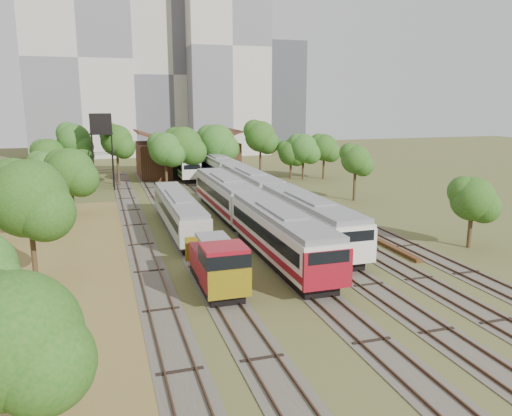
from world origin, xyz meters
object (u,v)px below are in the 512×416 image
object	(u,v)px
railcar_red_set	(248,212)
shunter_locomotive	(218,266)
railcar_green_set	(250,188)
water_tower	(101,126)

from	to	relation	value
railcar_red_set	shunter_locomotive	bearing A→B (deg)	-114.40
railcar_red_set	railcar_green_set	size ratio (longest dim) A/B	0.66
railcar_red_set	railcar_green_set	xyz separation A→B (m)	(4.00, 12.61, -0.01)
railcar_red_set	railcar_green_set	distance (m)	13.23
railcar_green_set	shunter_locomotive	world-z (taller)	railcar_green_set
shunter_locomotive	water_tower	size ratio (longest dim) A/B	0.77
railcar_green_set	shunter_locomotive	size ratio (longest dim) A/B	6.43
railcar_green_set	shunter_locomotive	distance (m)	27.71
water_tower	railcar_green_set	bearing A→B (deg)	-45.44
railcar_green_set	water_tower	distance (m)	24.55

